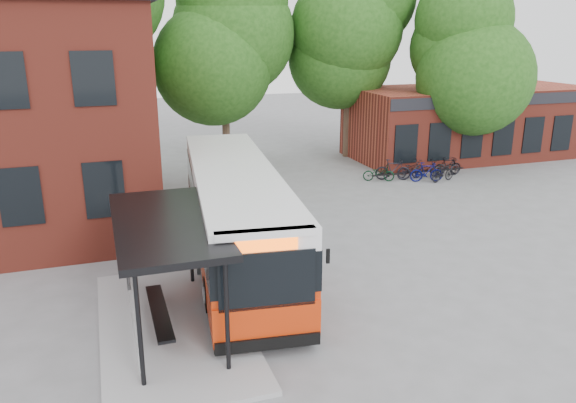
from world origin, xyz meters
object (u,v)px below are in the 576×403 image
object	(u,v)px
bus_shelter	(169,275)
bicycle_5	(443,173)
bicycle_4	(426,169)
bicycle_1	(393,170)
city_bus	(235,214)
bicycle_3	(427,172)
bicycle_0	(379,173)
bicycle_7	(448,166)
bicycle_6	(446,168)
bicycle_2	(411,168)

from	to	relation	value
bus_shelter	bicycle_5	bearing A→B (deg)	34.77
bicycle_4	bicycle_1	bearing A→B (deg)	86.66
city_bus	bicycle_3	bearing A→B (deg)	36.93
bus_shelter	city_bus	distance (m)	4.64
bicycle_0	bicycle_7	distance (m)	3.97
bicycle_0	bicycle_6	bearing A→B (deg)	-71.48
city_bus	bicycle_1	distance (m)	12.28
bicycle_1	bicycle_5	xyz separation A→B (m)	(2.19, -1.06, -0.08)
bicycle_1	bicycle_6	size ratio (longest dim) A/B	1.04
bicycle_1	bicycle_3	xyz separation A→B (m)	(1.39, -0.83, -0.04)
bicycle_2	bicycle_7	bearing A→B (deg)	-107.10
bus_shelter	bicycle_1	bearing A→B (deg)	42.06
bicycle_7	bicycle_4	bearing A→B (deg)	95.57
bicycle_6	bicycle_7	bearing A→B (deg)	-52.36
bicycle_4	bicycle_6	xyz separation A→B (m)	(1.06, -0.21, 0.01)
bicycle_1	bicycle_5	distance (m)	2.43
bicycle_3	bicycle_5	size ratio (longest dim) A/B	1.09
bicycle_0	bicycle_7	size ratio (longest dim) A/B	0.99
bicycle_2	bicycle_5	bearing A→B (deg)	-152.95
bicycle_4	bicycle_6	distance (m)	1.08
bicycle_1	bicycle_5	size ratio (longest dim) A/B	1.17
bus_shelter	city_bus	world-z (taller)	city_bus
bicycle_3	bicycle_7	size ratio (longest dim) A/B	1.06
bicycle_0	bicycle_4	bearing A→B (deg)	-68.75
bicycle_4	city_bus	bearing A→B (deg)	119.60
bus_shelter	bicycle_7	world-z (taller)	bus_shelter
bicycle_0	bicycle_4	size ratio (longest dim) A/B	0.94
bicycle_0	bicycle_6	size ratio (longest dim) A/B	0.91
bicycle_1	bicycle_2	bearing A→B (deg)	-56.47
city_bus	bicycle_6	world-z (taller)	city_bus
bicycle_5	bicycle_6	bearing A→B (deg)	-56.37
city_bus	bicycle_4	distance (m)	13.80
bicycle_2	bus_shelter	bearing A→B (deg)	118.50
bicycle_1	bicycle_2	size ratio (longest dim) A/B	1.04
bicycle_2	bicycle_3	distance (m)	1.10
bicycle_0	bicycle_1	xyz separation A→B (m)	(0.77, -0.05, 0.12)
bicycle_1	bicycle_3	bearing A→B (deg)	-99.37
bicycle_0	bicycle_3	world-z (taller)	bicycle_3
bicycle_0	bicycle_1	distance (m)	0.78
bicycle_3	bicycle_7	world-z (taller)	bicycle_3
bus_shelter	bicycle_2	world-z (taller)	bus_shelter
bicycle_0	bicycle_1	bearing A→B (deg)	-70.56
city_bus	bicycle_7	world-z (taller)	city_bus
bicycle_2	bicycle_3	size ratio (longest dim) A/B	1.03
bicycle_6	bicycle_7	xyz separation A→B (m)	(0.29, 0.28, 0.02)
bicycle_1	bicycle_7	size ratio (longest dim) A/B	1.14
bicycle_4	bicycle_2	bearing A→B (deg)	66.37
bus_shelter	bicycle_3	world-z (taller)	bus_shelter
bicycle_0	bicycle_6	world-z (taller)	bicycle_6
city_bus	bicycle_0	xyz separation A→B (m)	(9.03, 7.37, -1.13)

